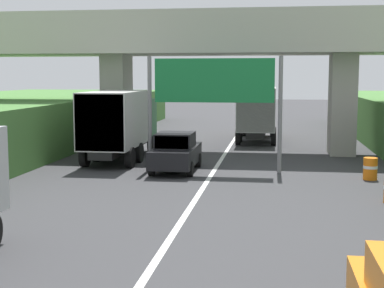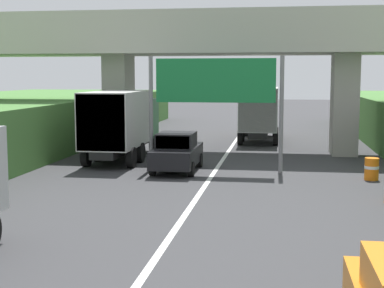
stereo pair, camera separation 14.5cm
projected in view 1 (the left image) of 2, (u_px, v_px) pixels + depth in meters
name	position (u px, v px, depth m)	size (l,w,h in m)	color
lane_centre_stripe	(215.00, 169.00, 25.90)	(0.20, 86.78, 0.01)	white
overpass_bridge	(227.00, 48.00, 30.98)	(40.00, 4.80, 7.53)	#ADA89E
overhead_highway_sign	(214.00, 87.00, 24.83)	(5.88, 0.18, 5.03)	slate
truck_green	(120.00, 121.00, 28.34)	(2.44, 7.30, 3.44)	black
truck_yellow	(257.00, 111.00, 36.80)	(2.44, 7.30, 3.44)	black
car_black	(176.00, 152.00, 25.13)	(1.86, 4.10, 1.72)	black
construction_barrel_4	(370.00, 169.00, 23.16)	(0.57, 0.57, 0.90)	orange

